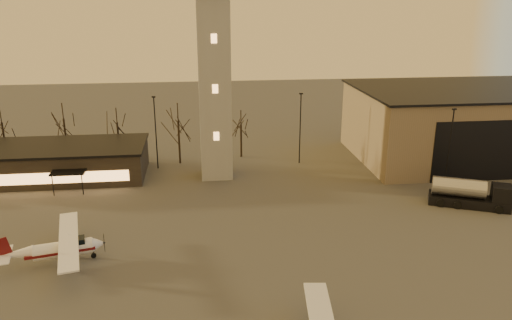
# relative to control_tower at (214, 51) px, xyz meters

# --- Properties ---
(ground) EXTENTS (220.00, 220.00, 0.00)m
(ground) POSITION_rel_control_tower_xyz_m (0.00, -30.00, -16.33)
(ground) COLOR #3F3D3B
(ground) RESTS_ON ground
(control_tower) EXTENTS (6.80, 6.80, 32.60)m
(control_tower) POSITION_rel_control_tower_xyz_m (0.00, 0.00, 0.00)
(control_tower) COLOR #A3A19A
(control_tower) RESTS_ON ground
(hangar) EXTENTS (30.60, 20.60, 10.30)m
(hangar) POSITION_rel_control_tower_xyz_m (36.00, 3.98, -11.17)
(hangar) COLOR #7D6851
(hangar) RESTS_ON ground
(terminal) EXTENTS (25.40, 12.20, 4.30)m
(terminal) POSITION_rel_control_tower_xyz_m (-21.99, 1.98, -14.17)
(terminal) COLOR black
(terminal) RESTS_ON ground
(light_poles) EXTENTS (58.50, 12.25, 10.14)m
(light_poles) POSITION_rel_control_tower_xyz_m (0.50, 1.00, -10.92)
(light_poles) COLOR black
(light_poles) RESTS_ON ground
(tree_row) EXTENTS (37.20, 9.20, 8.80)m
(tree_row) POSITION_rel_control_tower_xyz_m (-13.70, 9.16, -10.39)
(tree_row) COLOR black
(tree_row) RESTS_ON ground
(cessna_rear) EXTENTS (9.54, 11.96, 3.30)m
(cessna_rear) POSITION_rel_control_tower_xyz_m (-14.40, -21.41, -15.20)
(cessna_rear) COLOR white
(cessna_rear) RESTS_ON ground
(fuel_truck) EXTENTS (8.86, 5.81, 3.20)m
(fuel_truck) POSITION_rel_control_tower_xyz_m (27.96, -13.61, -15.06)
(fuel_truck) COLOR black
(fuel_truck) RESTS_ON ground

